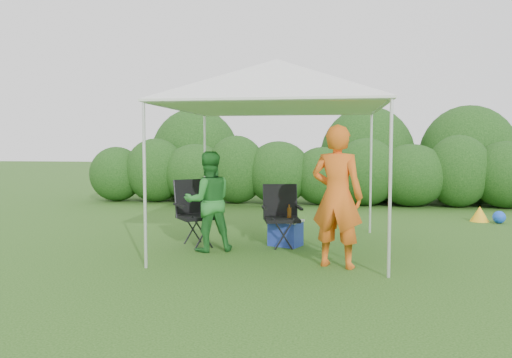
# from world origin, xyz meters

# --- Properties ---
(ground) EXTENTS (70.00, 70.00, 0.00)m
(ground) POSITION_xyz_m (0.00, 0.00, 0.00)
(ground) COLOR #33601E
(hedge) EXTENTS (11.70, 1.53, 1.80)m
(hedge) POSITION_xyz_m (0.14, 6.00, 0.83)
(hedge) COLOR #224D18
(hedge) RESTS_ON ground
(canopy) EXTENTS (3.10, 3.10, 2.83)m
(canopy) POSITION_xyz_m (0.00, 0.50, 2.46)
(canopy) COLOR silver
(canopy) RESTS_ON ground
(chair_right) EXTENTS (0.67, 0.63, 0.95)m
(chair_right) POSITION_xyz_m (0.06, 0.66, 0.54)
(chair_right) COLOR black
(chair_right) RESTS_ON ground
(chair_left) EXTENTS (0.80, 0.79, 1.02)m
(chair_left) POSITION_xyz_m (-1.27, 0.52, 0.58)
(chair_left) COLOR black
(chair_left) RESTS_ON ground
(man) EXTENTS (0.76, 0.61, 1.82)m
(man) POSITION_xyz_m (0.89, -0.57, 0.91)
(man) COLOR orange
(man) RESTS_ON ground
(woman) EXTENTS (0.88, 0.80, 1.47)m
(woman) POSITION_xyz_m (-0.96, 0.12, 0.73)
(woman) COLOR #287A2D
(woman) RESTS_ON ground
(cooler) EXTENTS (0.58, 0.51, 0.41)m
(cooler) POSITION_xyz_m (0.12, 0.66, 0.21)
(cooler) COLOR #2338A1
(cooler) RESTS_ON ground
(bottle) EXTENTS (0.06, 0.06, 0.24)m
(bottle) POSITION_xyz_m (0.18, 0.62, 0.53)
(bottle) COLOR #592D0C
(bottle) RESTS_ON cooler
(lawn_toy) EXTENTS (0.62, 0.52, 0.31)m
(lawn_toy) POSITION_xyz_m (3.88, 3.61, 0.15)
(lawn_toy) COLOR yellow
(lawn_toy) RESTS_ON ground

